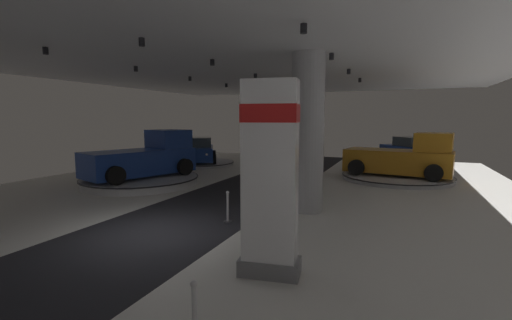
{
  "coord_description": "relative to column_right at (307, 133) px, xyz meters",
  "views": [
    {
      "loc": [
        6.44,
        -7.79,
        3.26
      ],
      "look_at": [
        0.44,
        6.67,
        1.4
      ],
      "focal_mm": 24.46,
      "sensor_mm": 36.0,
      "label": 1
    }
  ],
  "objects": [
    {
      "name": "pickup_truck_far_right",
      "position": [
        3.22,
        7.99,
        -1.57
      ],
      "size": [
        5.56,
        3.29,
        2.3
      ],
      "color": "#B77519",
      "rests_on": "display_platform_far_right"
    },
    {
      "name": "display_platform_mid_left",
      "position": [
        -8.88,
        1.69,
        -2.54
      ],
      "size": [
        5.68,
        5.68,
        0.38
      ],
      "color": "#B7B7BC",
      "rests_on": "ground"
    },
    {
      "name": "visitor_walking_near",
      "position": [
        -2.11,
        5.13,
        -1.84
      ],
      "size": [
        0.32,
        0.32,
        1.59
      ],
      "color": "black",
      "rests_on": "ground"
    },
    {
      "name": "ceiling_with_spotlights",
      "position": [
        -3.43,
        -4.14,
        2.8
      ],
      "size": [
        24.0,
        44.0,
        0.39
      ],
      "color": "silver"
    },
    {
      "name": "pickup_truck_mid_left",
      "position": [
        -8.78,
        1.99,
        -1.44
      ],
      "size": [
        3.96,
        5.69,
        2.3
      ],
      "color": "navy",
      "rests_on": "display_platform_mid_left"
    },
    {
      "name": "display_platform_far_left",
      "position": [
        -10.06,
        9.22,
        -2.62
      ],
      "size": [
        4.75,
        4.75,
        0.23
      ],
      "color": "#B7B7BC",
      "rests_on": "ground"
    },
    {
      "name": "ground",
      "position": [
        -3.43,
        -4.14,
        -2.77
      ],
      "size": [
        24.0,
        44.0,
        0.06
      ],
      "color": "silver"
    },
    {
      "name": "column_right",
      "position": [
        0.0,
        0.0,
        0.0
      ],
      "size": [
        1.14,
        1.14,
        5.5
      ],
      "color": "#ADADB2",
      "rests_on": "ground"
    },
    {
      "name": "display_platform_deep_right",
      "position": [
        3.57,
        15.69,
        -2.61
      ],
      "size": [
        4.51,
        4.51,
        0.24
      ],
      "color": "#B7B7BC",
      "rests_on": "ground"
    },
    {
      "name": "brand_sign_pylon",
      "position": [
        0.58,
        -5.35,
        -0.67
      ],
      "size": [
        1.34,
        0.82,
        4.03
      ],
      "color": "slate",
      "rests_on": "ground"
    },
    {
      "name": "display_car_far_left",
      "position": [
        -10.07,
        9.25,
        -1.76
      ],
      "size": [
        3.68,
        4.54,
        1.71
      ],
      "color": "navy",
      "rests_on": "display_platform_far_left"
    },
    {
      "name": "display_platform_far_right",
      "position": [
        2.9,
        8.04,
        -2.61
      ],
      "size": [
        5.68,
        5.68,
        0.25
      ],
      "color": "#B7B7BC",
      "rests_on": "ground"
    },
    {
      "name": "display_car_deep_right",
      "position": [
        3.59,
        15.67,
        -1.75
      ],
      "size": [
        4.09,
        4.37,
        1.71
      ],
      "color": "navy",
      "rests_on": "display_platform_deep_right"
    },
    {
      "name": "stanchion_c",
      "position": [
        -1.93,
        -2.37,
        -2.38
      ],
      "size": [
        0.28,
        0.28,
        1.01
      ],
      "color": "#333338",
      "rests_on": "ground"
    }
  ]
}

